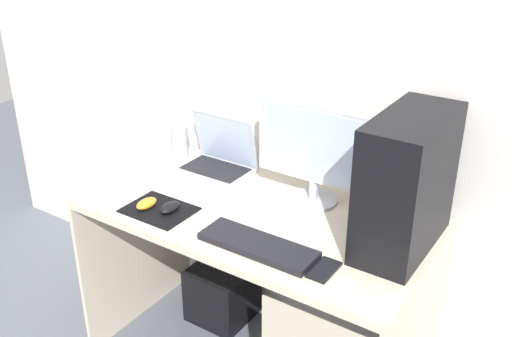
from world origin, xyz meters
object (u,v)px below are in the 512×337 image
speaker (180,141)px  subwoofer (222,292)px  monitor (314,154)px  laptop (217,160)px  cell_phone (324,270)px  keyboard (258,245)px  pc_tower (407,183)px  mouse_left (170,207)px  mouse_right (147,203)px

speaker → subwoofer: 0.75m
monitor → laptop: 0.51m
cell_phone → keyboard: bearing=-178.5°
monitor → laptop: bearing=177.3°
monitor → speaker: monitor is taller
keyboard → cell_phone: 0.25m
pc_tower → subwoofer: (-0.86, 0.10, -0.87)m
keyboard → mouse_left: bearing=177.2°
subwoofer → keyboard: bearing=-40.4°
pc_tower → keyboard: size_ratio=1.13×
speaker → keyboard: bearing=-31.6°
laptop → subwoofer: 0.68m
pc_tower → laptop: 0.91m
pc_tower → cell_phone: bearing=-116.2°
pc_tower → subwoofer: pc_tower is taller
monitor → speaker: bearing=176.1°
monitor → cell_phone: 0.51m
mouse_right → cell_phone: bearing=0.9°
speaker → mouse_left: size_ratio=1.54×
keyboard → subwoofer: bearing=139.6°
mouse_right → cell_phone: mouse_right is taller
laptop → mouse_right: 0.43m
laptop → mouse_right: size_ratio=3.28×
keyboard → subwoofer: size_ratio=1.54×
pc_tower → mouse_right: size_ratio=4.93×
speaker → cell_phone: (0.97, -0.44, -0.07)m
mouse_left → mouse_right: same height
laptop → mouse_left: bearing=-79.4°
mouse_left → subwoofer: 0.76m
laptop → mouse_right: bearing=-92.7°
keyboard → mouse_left: size_ratio=4.38×
monitor → mouse_left: 0.58m
speaker → keyboard: speaker is taller
speaker → subwoofer: (0.26, -0.05, -0.71)m
mouse_left → keyboard: bearing=-2.8°
pc_tower → laptop: bearing=172.2°
monitor → keyboard: 0.44m
keyboard → cell_phone: keyboard is taller
pc_tower → monitor: bearing=166.2°
mouse_right → mouse_left: bearing=14.7°
mouse_left → mouse_right: 0.10m
pc_tower → cell_phone: pc_tower is taller
pc_tower → speaker: bearing=172.5°
monitor → subwoofer: bearing=179.9°
speaker → mouse_right: (0.21, -0.45, -0.05)m
cell_phone → mouse_right: bearing=-179.1°
laptop → cell_phone: size_ratio=2.42×
keyboard → laptop: bearing=139.4°
cell_phone → subwoofer: (-0.72, 0.39, -0.64)m
mouse_left → mouse_right: bearing=-165.3°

